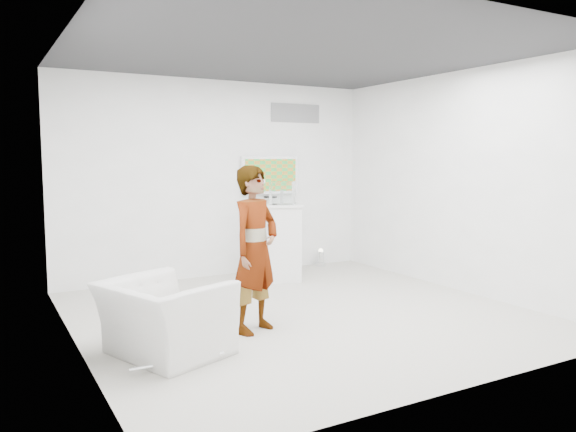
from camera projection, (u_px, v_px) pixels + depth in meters
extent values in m
cube|color=#B9B5AA|center=(302.00, 313.00, 6.61)|extent=(5.00, 5.00, 0.01)
cube|color=#2B2B2E|center=(302.00, 53.00, 6.30)|extent=(5.00, 5.00, 0.01)
cube|color=white|center=(219.00, 179.00, 8.63)|extent=(5.00, 0.01, 3.00)
cube|color=white|center=(468.00, 201.00, 4.29)|extent=(5.00, 0.01, 3.00)
cube|color=white|center=(72.00, 193.00, 5.24)|extent=(0.01, 5.00, 3.00)
cube|color=white|center=(459.00, 182.00, 7.67)|extent=(0.01, 5.00, 3.00)
cube|color=silver|center=(270.00, 175.00, 8.99)|extent=(1.00, 0.08, 0.60)
cube|color=slate|center=(296.00, 113.00, 9.16)|extent=(0.90, 0.02, 0.30)
imported|color=silver|center=(255.00, 249.00, 5.86)|extent=(0.76, 0.66, 1.75)
imported|color=silver|center=(164.00, 318.00, 5.19)|extent=(1.26, 1.34, 0.70)
cube|color=silver|center=(283.00, 242.00, 8.36)|extent=(0.71, 0.71, 1.14)
cylinder|color=white|center=(321.00, 258.00, 9.48)|extent=(0.23, 0.23, 0.28)
cube|color=silver|center=(282.00, 193.00, 8.28)|extent=(0.47, 0.47, 0.34)
cube|color=silver|center=(282.00, 197.00, 8.29)|extent=(0.12, 0.15, 0.21)
cube|color=silver|center=(258.00, 181.00, 6.08)|extent=(0.13, 0.13, 0.04)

